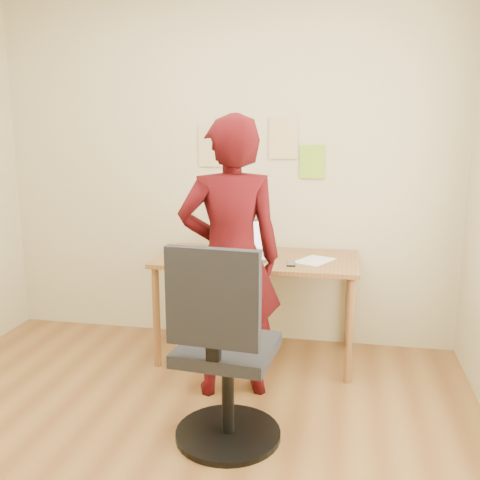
% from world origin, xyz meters
% --- Properties ---
extents(room, '(3.58, 3.58, 2.78)m').
position_xyz_m(room, '(0.00, 0.00, 1.35)').
color(room, brown).
rests_on(room, ground).
extents(desk, '(1.40, 0.70, 0.74)m').
position_xyz_m(desk, '(0.32, 1.38, 0.65)').
color(desk, brown).
rests_on(desk, ground).
extents(laptop, '(0.38, 0.35, 0.25)m').
position_xyz_m(laptop, '(0.20, 1.40, 0.79)').
color(laptop, '#B3B3BA').
rests_on(laptop, desk).
extents(paper_sheet, '(0.30, 0.33, 0.00)m').
position_xyz_m(paper_sheet, '(0.72, 1.36, 0.74)').
color(paper_sheet, white).
rests_on(paper_sheet, desk).
extents(phone, '(0.07, 0.12, 0.01)m').
position_xyz_m(phone, '(0.57, 1.21, 0.74)').
color(phone, black).
rests_on(phone, desk).
extents(wall_note_left, '(0.21, 0.00, 0.30)m').
position_xyz_m(wall_note_left, '(-0.09, 1.74, 1.49)').
color(wall_note_left, '#D6B880').
rests_on(wall_note_left, room).
extents(wall_note_mid, '(0.21, 0.00, 0.30)m').
position_xyz_m(wall_note_mid, '(0.45, 1.74, 1.56)').
color(wall_note_mid, '#D6B880').
rests_on(wall_note_mid, room).
extents(wall_note_right, '(0.18, 0.00, 0.24)m').
position_xyz_m(wall_note_right, '(0.66, 1.74, 1.39)').
color(wall_note_right, '#8CC22B').
rests_on(wall_note_right, room).
extents(office_chair, '(0.57, 0.57, 1.09)m').
position_xyz_m(office_chair, '(0.33, 0.25, 0.47)').
color(office_chair, black).
rests_on(office_chair, ground).
extents(person, '(0.72, 0.58, 1.71)m').
position_xyz_m(person, '(0.24, 0.83, 0.86)').
color(person, '#3D080B').
rests_on(person, ground).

